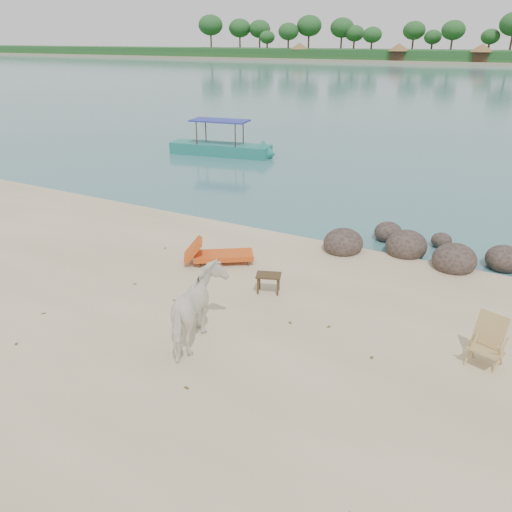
{
  "coord_description": "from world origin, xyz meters",
  "views": [
    {
      "loc": [
        4.81,
        -7.69,
        5.83
      ],
      "look_at": [
        -0.48,
        2.0,
        1.0
      ],
      "focal_mm": 35.0,
      "sensor_mm": 36.0,
      "label": 1
    }
  ],
  "objects": [
    {
      "name": "boulders",
      "position": [
        2.69,
        6.23,
        0.19
      ],
      "size": [
        6.36,
        2.88,
        0.9
      ],
      "rotation": [
        0.0,
        0.0,
        0.21
      ],
      "color": "#2F251F",
      "rests_on": "ground"
    },
    {
      "name": "side_table",
      "position": [
        -0.19,
        2.12,
        0.24
      ],
      "size": [
        0.7,
        0.58,
        0.49
      ],
      "primitive_type": null,
      "rotation": [
        0.0,
        0.0,
        0.36
      ],
      "color": "#332414",
      "rests_on": "ground"
    },
    {
      "name": "deck_chair",
      "position": [
        4.84,
        1.44,
        0.48
      ],
      "size": [
        0.79,
        0.83,
        0.96
      ],
      "primitive_type": null,
      "rotation": [
        0.0,
        0.0,
        -0.31
      ],
      "color": "tan",
      "rests_on": "ground"
    },
    {
      "name": "water",
      "position": [
        0.0,
        90.0,
        0.0
      ],
      "size": [
        400.0,
        400.0,
        0.0
      ],
      "primitive_type": "plane",
      "color": "#397373",
      "rests_on": "ground"
    },
    {
      "name": "dead_leaves",
      "position": [
        -0.52,
        -0.26,
        0.0
      ],
      "size": [
        8.03,
        6.43,
        0.0
      ],
      "color": "brown",
      "rests_on": "ground"
    },
    {
      "name": "lounge_chair",
      "position": [
        -2.14,
        3.12,
        0.31
      ],
      "size": [
        2.12,
        1.77,
        0.62
      ],
      "primitive_type": null,
      "rotation": [
        0.0,
        0.0,
        0.6
      ],
      "color": "red",
      "rests_on": "ground"
    },
    {
      "name": "boat_near",
      "position": [
        -9.99,
        15.36,
        1.52
      ],
      "size": [
        6.38,
        2.44,
        3.03
      ],
      "primitive_type": null,
      "rotation": [
        0.0,
        0.0,
        0.17
      ],
      "color": "#20746A",
      "rests_on": "water"
    },
    {
      "name": "cow",
      "position": [
        -0.42,
        -0.54,
        0.78
      ],
      "size": [
        1.35,
        2.02,
        1.57
      ],
      "primitive_type": "imported",
      "rotation": [
        0.0,
        0.0,
        3.44
      ],
      "color": "white",
      "rests_on": "ground"
    }
  ]
}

